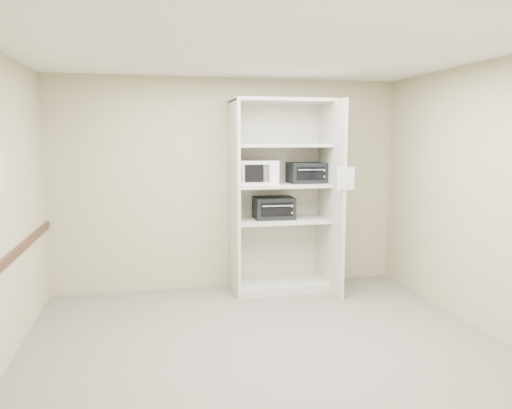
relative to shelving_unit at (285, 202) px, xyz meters
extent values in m
cube|color=slate|center=(-0.67, -1.70, -1.13)|extent=(4.50, 4.00, 0.01)
cube|color=white|center=(-0.67, -1.70, 1.57)|extent=(4.50, 4.00, 0.01)
cube|color=#BAB08A|center=(-0.67, 0.30, 0.22)|extent=(4.50, 0.02, 2.70)
cube|color=#BAB08A|center=(-0.67, -3.70, 0.22)|extent=(4.50, 0.02, 2.70)
cube|color=#BAB08A|center=(1.58, -1.70, 0.22)|extent=(0.02, 4.00, 2.70)
cube|color=beige|center=(-0.65, -0.02, 0.07)|extent=(0.04, 0.60, 2.40)
cube|color=beige|center=(0.55, -0.17, 0.07)|extent=(0.04, 0.90, 2.40)
cube|color=beige|center=(-0.05, 0.28, 0.07)|extent=(1.24, 0.02, 2.40)
cube|color=beige|center=(-0.05, 0.00, -1.08)|extent=(1.16, 0.56, 0.10)
cube|color=beige|center=(-0.05, 0.00, -0.23)|extent=(1.16, 0.56, 0.04)
cube|color=beige|center=(-0.05, 0.00, 0.22)|extent=(1.16, 0.56, 0.04)
cube|color=beige|center=(-0.05, 0.00, 0.72)|extent=(1.16, 0.56, 0.04)
cube|color=beige|center=(-0.05, 0.00, 1.27)|extent=(1.24, 0.60, 0.04)
cube|color=white|center=(-0.37, 0.00, 0.39)|extent=(0.50, 0.38, 0.30)
cube|color=black|center=(0.29, 0.03, 0.37)|extent=(0.46, 0.35, 0.26)
cube|color=black|center=(-0.13, 0.04, -0.07)|extent=(0.51, 0.39, 0.28)
cube|color=white|center=(0.56, -0.63, 0.34)|extent=(0.21, 0.01, 0.26)
cube|color=#3E2016|center=(-2.89, -1.70, -0.23)|extent=(0.04, 3.98, 0.08)
cube|color=silver|center=(-2.90, -1.54, 0.52)|extent=(0.01, 0.22, 0.31)
camera|label=1|loc=(-1.70, -6.06, 0.81)|focal=35.00mm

